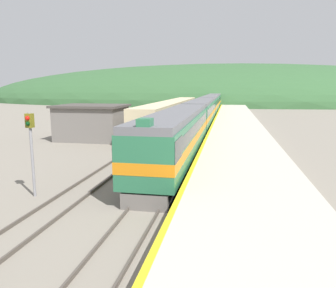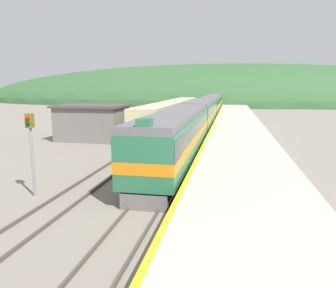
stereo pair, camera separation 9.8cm
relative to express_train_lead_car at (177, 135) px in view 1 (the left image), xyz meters
name	(u,v)px [view 1 (the left image)]	position (x,y,z in m)	size (l,w,h in m)	color
track_main	(210,115)	(0.00, 42.20, -2.05)	(1.52, 180.00, 0.16)	#4C443D
track_siding	(189,115)	(-4.13, 42.20, -2.05)	(1.52, 180.00, 0.16)	#4C443D
platform	(236,125)	(4.70, 22.20, -1.62)	(6.17, 140.00, 1.04)	#BCB5A5
distant_hills	(220,101)	(0.00, 107.36, -2.13)	(197.66, 88.95, 28.36)	#335B33
station_shed	(92,122)	(-10.77, 9.50, -0.24)	(7.13, 5.78, 3.74)	slate
express_train_lead_car	(177,135)	(0.00, 0.00, 0.00)	(2.91, 19.89, 4.25)	black
carriage_second	(201,113)	(0.00, 21.25, -0.01)	(2.90, 20.38, 3.89)	black
carriage_third	(210,105)	(0.00, 42.51, -0.01)	(2.90, 20.38, 3.89)	black
carriage_fourth	(215,100)	(0.00, 63.77, -0.01)	(2.90, 20.38, 3.89)	black
carriage_fifth	(218,98)	(0.00, 85.03, -0.01)	(2.90, 20.38, 3.89)	black
siding_train	(172,114)	(-4.13, 21.59, -0.23)	(2.90, 33.91, 3.67)	black
signal_post_siding	(31,137)	(-6.12, -8.72, 0.99)	(0.36, 0.42, 4.38)	gray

